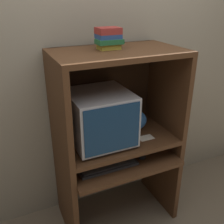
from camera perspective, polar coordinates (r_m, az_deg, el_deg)
wall_back at (r=2.20m, az=-2.64°, el=10.27°), size 6.00×0.06×2.60m
desk_base at (r=2.28m, az=1.47°, el=-14.28°), size 0.93×0.61×0.64m
desk_monitor_shelf at (r=2.11m, az=1.09°, el=-6.18°), size 0.93×0.56×0.16m
hutch_upper at (r=1.94m, az=0.77°, el=6.56°), size 0.93×0.56×0.68m
crt_monitor at (r=1.94m, az=-2.63°, el=-1.10°), size 0.44×0.46×0.40m
keyboard at (r=2.01m, az=-0.86°, el=-11.61°), size 0.45×0.14×0.03m
mouse at (r=2.11m, az=6.62°, el=-9.81°), size 0.06×0.04×0.03m
snack_bag at (r=2.17m, az=5.08°, el=-1.90°), size 0.20×0.15×0.16m
book_stack at (r=1.87m, az=-0.74°, el=15.82°), size 0.18×0.14×0.15m
paper_card at (r=2.09m, az=7.40°, el=-5.59°), size 0.12×0.08×0.00m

